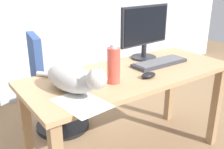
{
  "coord_description": "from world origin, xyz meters",
  "views": [
    {
      "loc": [
        -1.08,
        -1.3,
        1.32
      ],
      "look_at": [
        -0.23,
        -0.09,
        0.77
      ],
      "focal_mm": 41.86,
      "sensor_mm": 36.0,
      "label": 1
    }
  ],
  "objects_px": {
    "keyboard": "(160,63)",
    "cat": "(73,78)",
    "office_chair": "(55,91)",
    "computer_mouse": "(149,75)",
    "water_bottle": "(114,65)",
    "monitor": "(145,30)"
  },
  "relations": [
    {
      "from": "keyboard",
      "to": "cat",
      "type": "xyz_separation_m",
      "value": [
        -0.75,
        -0.07,
        0.07
      ]
    },
    {
      "from": "office_chair",
      "to": "cat",
      "type": "xyz_separation_m",
      "value": [
        -0.19,
        -0.77,
        0.41
      ]
    },
    {
      "from": "computer_mouse",
      "to": "water_bottle",
      "type": "height_order",
      "value": "water_bottle"
    },
    {
      "from": "water_bottle",
      "to": "computer_mouse",
      "type": "bearing_deg",
      "value": -15.34
    },
    {
      "from": "keyboard",
      "to": "computer_mouse",
      "type": "bearing_deg",
      "value": -148.49
    },
    {
      "from": "keyboard",
      "to": "computer_mouse",
      "type": "distance_m",
      "value": 0.3
    },
    {
      "from": "monitor",
      "to": "cat",
      "type": "relative_size",
      "value": 0.8
    },
    {
      "from": "keyboard",
      "to": "water_bottle",
      "type": "xyz_separation_m",
      "value": [
        -0.49,
        -0.09,
        0.1
      ]
    },
    {
      "from": "office_chair",
      "to": "monitor",
      "type": "relative_size",
      "value": 1.85
    },
    {
      "from": "monitor",
      "to": "computer_mouse",
      "type": "height_order",
      "value": "monitor"
    },
    {
      "from": "water_bottle",
      "to": "office_chair",
      "type": "bearing_deg",
      "value": 95.0
    },
    {
      "from": "computer_mouse",
      "to": "water_bottle",
      "type": "relative_size",
      "value": 0.45
    },
    {
      "from": "office_chair",
      "to": "cat",
      "type": "height_order",
      "value": "cat"
    },
    {
      "from": "monitor",
      "to": "keyboard",
      "type": "relative_size",
      "value": 1.09
    },
    {
      "from": "monitor",
      "to": "computer_mouse",
      "type": "distance_m",
      "value": 0.48
    },
    {
      "from": "office_chair",
      "to": "keyboard",
      "type": "distance_m",
      "value": 0.96
    },
    {
      "from": "monitor",
      "to": "cat",
      "type": "distance_m",
      "value": 0.81
    },
    {
      "from": "computer_mouse",
      "to": "water_bottle",
      "type": "bearing_deg",
      "value": 164.66
    },
    {
      "from": "cat",
      "to": "computer_mouse",
      "type": "relative_size",
      "value": 5.48
    },
    {
      "from": "keyboard",
      "to": "computer_mouse",
      "type": "relative_size",
      "value": 4.0
    },
    {
      "from": "keyboard",
      "to": "water_bottle",
      "type": "distance_m",
      "value": 0.51
    },
    {
      "from": "cat",
      "to": "water_bottle",
      "type": "distance_m",
      "value": 0.27
    }
  ]
}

